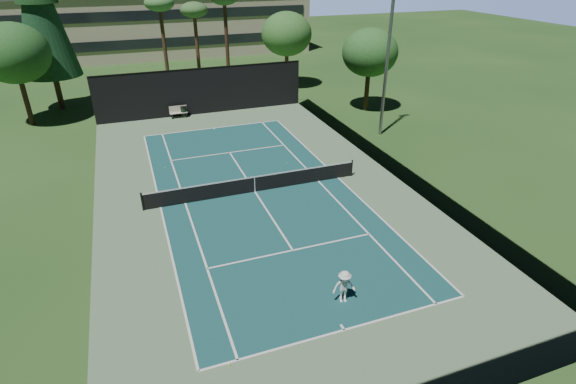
% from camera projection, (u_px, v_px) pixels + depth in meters
% --- Properties ---
extents(ground, '(160.00, 160.00, 0.00)m').
position_uv_depth(ground, '(255.00, 192.00, 26.72)').
color(ground, '#264D1C').
rests_on(ground, ground).
extents(apron_slab, '(18.00, 32.00, 0.01)m').
position_uv_depth(apron_slab, '(255.00, 192.00, 26.71)').
color(apron_slab, '#5F7E58').
rests_on(apron_slab, ground).
extents(court_surface, '(10.97, 23.77, 0.01)m').
position_uv_depth(court_surface, '(255.00, 192.00, 26.71)').
color(court_surface, '#174C4C').
rests_on(court_surface, ground).
extents(court_lines, '(11.07, 23.87, 0.01)m').
position_uv_depth(court_lines, '(255.00, 192.00, 26.71)').
color(court_lines, white).
rests_on(court_lines, ground).
extents(tennis_net, '(12.90, 0.10, 1.10)m').
position_uv_depth(tennis_net, '(255.00, 184.00, 26.46)').
color(tennis_net, black).
rests_on(tennis_net, ground).
extents(fence, '(18.04, 32.05, 4.03)m').
position_uv_depth(fence, '(253.00, 161.00, 25.83)').
color(fence, black).
rests_on(fence, ground).
extents(player, '(1.04, 0.71, 1.49)m').
position_uv_depth(player, '(344.00, 287.00, 17.92)').
color(player, white).
rests_on(player, ground).
extents(tennis_ball_a, '(0.08, 0.08, 0.08)m').
position_uv_depth(tennis_ball_a, '(230.00, 365.00, 15.37)').
color(tennis_ball_a, '#C8E033').
rests_on(tennis_ball_a, ground).
extents(tennis_ball_b, '(0.06, 0.06, 0.06)m').
position_uv_depth(tennis_ball_b, '(214.00, 188.00, 27.12)').
color(tennis_ball_b, '#B6D831').
rests_on(tennis_ball_b, ground).
extents(tennis_ball_c, '(0.07, 0.07, 0.07)m').
position_uv_depth(tennis_ball_c, '(287.00, 163.00, 30.35)').
color(tennis_ball_c, '#CFD630').
rests_on(tennis_ball_c, ground).
extents(tennis_ball_d, '(0.06, 0.06, 0.06)m').
position_uv_depth(tennis_ball_d, '(165.00, 168.00, 29.69)').
color(tennis_ball_d, gold).
rests_on(tennis_ball_d, ground).
extents(park_bench, '(1.50, 0.45, 1.02)m').
position_uv_depth(park_bench, '(178.00, 111.00, 38.76)').
color(park_bench, beige).
rests_on(park_bench, ground).
extents(trash_bin, '(0.56, 0.56, 0.95)m').
position_uv_depth(trash_bin, '(184.00, 112.00, 38.94)').
color(trash_bin, black).
rests_on(trash_bin, ground).
extents(palm_a, '(2.80, 2.80, 9.32)m').
position_uv_depth(palm_a, '(160.00, 7.00, 42.23)').
color(palm_a, '#452F1D').
rests_on(palm_a, ground).
extents(palm_b, '(2.80, 2.80, 8.42)m').
position_uv_depth(palm_b, '(194.00, 13.00, 45.34)').
color(palm_b, '#4E3121').
rests_on(palm_b, ground).
extents(palm_c, '(2.80, 2.80, 9.77)m').
position_uv_depth(palm_c, '(224.00, 1.00, 43.03)').
color(palm_c, '#40281B').
rests_on(palm_c, ground).
extents(decid_tree_a, '(5.12, 5.12, 7.62)m').
position_uv_depth(decid_tree_a, '(287.00, 34.00, 45.50)').
color(decid_tree_a, '#4C3820').
rests_on(decid_tree_a, ground).
extents(decid_tree_b, '(4.80, 4.80, 7.14)m').
position_uv_depth(decid_tree_b, '(370.00, 53.00, 38.57)').
color(decid_tree_b, '#44331D').
rests_on(decid_tree_b, ground).
extents(decid_tree_c, '(5.44, 5.44, 8.09)m').
position_uv_depth(decid_tree_c, '(13.00, 53.00, 34.73)').
color(decid_tree_c, '#472E1E').
rests_on(decid_tree_c, ground).
extents(campus_building, '(40.50, 12.50, 8.30)m').
position_uv_depth(campus_building, '(162.00, 22.00, 62.95)').
color(campus_building, '#B9AC8F').
rests_on(campus_building, ground).
extents(light_pole, '(0.90, 0.25, 12.22)m').
position_uv_depth(light_pole, '(388.00, 50.00, 32.34)').
color(light_pole, gray).
rests_on(light_pole, ground).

